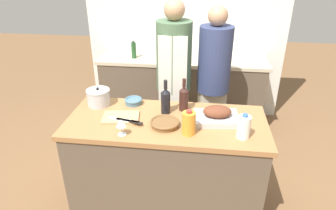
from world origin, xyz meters
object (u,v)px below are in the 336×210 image
(knife_paring, at_px, (129,121))
(condiment_bottle_tall, at_px, (183,50))
(condiment_bottle_short, at_px, (134,50))
(person_cook_aproned, at_px, (174,77))
(knife_chef, at_px, (127,121))
(person_cook_guest, at_px, (213,79))
(mixing_bowl, at_px, (133,101))
(wine_bottle_dark, at_px, (166,100))
(wicker_basket, at_px, (165,123))
(condiment_bottle_extra, at_px, (217,49))
(milk_jug, at_px, (244,127))
(roasting_pan, at_px, (217,115))
(stock_pot, at_px, (98,97))
(wine_bottle_green, at_px, (184,98))
(wine_glass_left, at_px, (121,123))
(juice_jug, at_px, (189,123))
(cutting_board, at_px, (121,117))

(knife_paring, relative_size, condiment_bottle_tall, 1.19)
(condiment_bottle_short, relative_size, person_cook_aproned, 0.13)
(knife_chef, relative_size, person_cook_guest, 0.17)
(mixing_bowl, distance_m, wine_bottle_dark, 0.33)
(wicker_basket, distance_m, condiment_bottle_short, 1.66)
(condiment_bottle_tall, distance_m, condiment_bottle_extra, 0.43)
(milk_jug, xyz_separation_m, person_cook_guest, (-0.20, 1.01, -0.06))
(knife_paring, xyz_separation_m, person_cook_aproned, (0.26, 0.84, 0.04))
(mixing_bowl, xyz_separation_m, person_cook_guest, (0.69, 0.59, 0.00))
(roasting_pan, height_order, milk_jug, milk_jug)
(stock_pot, distance_m, wine_bottle_green, 0.73)
(milk_jug, bearing_deg, person_cook_guest, 100.98)
(roasting_pan, bearing_deg, condiment_bottle_tall, 104.13)
(milk_jug, xyz_separation_m, condiment_bottle_tall, (-0.57, 1.79, 0.01))
(wine_glass_left, relative_size, knife_chef, 0.44)
(roasting_pan, distance_m, juice_jug, 0.30)
(condiment_bottle_short, bearing_deg, milk_jug, -54.64)
(milk_jug, bearing_deg, wine_bottle_dark, 153.22)
(knife_chef, xyz_separation_m, condiment_bottle_tall, (0.28, 1.70, 0.07))
(cutting_board, xyz_separation_m, wine_bottle_green, (0.48, 0.21, 0.10))
(mixing_bowl, height_order, knife_chef, mixing_bowl)
(cutting_board, bearing_deg, condiment_bottle_tall, 77.89)
(roasting_pan, distance_m, condiment_bottle_tall, 1.63)
(wine_glass_left, bearing_deg, wicker_basket, 28.54)
(mixing_bowl, distance_m, wine_bottle_green, 0.45)
(roasting_pan, height_order, person_cook_guest, person_cook_guest)
(condiment_bottle_tall, bearing_deg, condiment_bottle_extra, 1.46)
(cutting_board, bearing_deg, condiment_bottle_short, 98.96)
(condiment_bottle_extra, bearing_deg, condiment_bottle_tall, -178.54)
(wicker_basket, distance_m, condiment_bottle_extra, 1.77)
(wicker_basket, xyz_separation_m, person_cook_guest, (0.36, 0.93, 0.00))
(wicker_basket, relative_size, wine_bottle_dark, 0.78)
(knife_chef, height_order, person_cook_aproned, person_cook_aproned)
(knife_chef, bearing_deg, person_cook_guest, 54.34)
(juice_jug, bearing_deg, wine_glass_left, -170.99)
(wine_bottle_green, bearing_deg, condiment_bottle_extra, 78.15)
(wicker_basket, xyz_separation_m, cutting_board, (-0.36, 0.07, -0.02))
(mixing_bowl, bearing_deg, milk_jug, -25.57)
(knife_chef, relative_size, condiment_bottle_short, 1.33)
(mixing_bowl, height_order, knife_paring, mixing_bowl)
(wine_glass_left, height_order, person_cook_guest, person_cook_guest)
(roasting_pan, relative_size, cutting_board, 1.18)
(cutting_board, distance_m, condiment_bottle_extra, 1.82)
(mixing_bowl, relative_size, condiment_bottle_tall, 0.95)
(juice_jug, xyz_separation_m, milk_jug, (0.38, -0.00, -0.00))
(mixing_bowl, xyz_separation_m, wine_glass_left, (0.03, -0.50, 0.06))
(mixing_bowl, distance_m, knife_paring, 0.33)
(wicker_basket, height_order, wine_bottle_dark, wine_bottle_dark)
(roasting_pan, distance_m, knife_chef, 0.69)
(stock_pot, distance_m, condiment_bottle_tall, 1.54)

